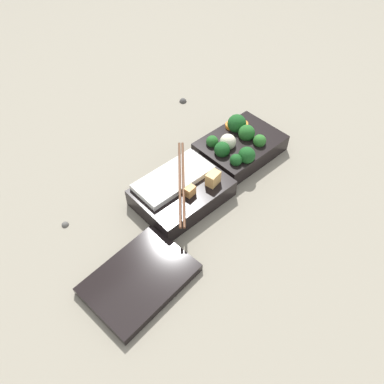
% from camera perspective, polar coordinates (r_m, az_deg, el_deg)
% --- Properties ---
extents(ground_plane, '(3.00, 3.00, 0.00)m').
position_cam_1_polar(ground_plane, '(0.83, 2.34, 3.18)').
color(ground_plane, gray).
extents(bento_tray_vegetable, '(0.18, 0.13, 0.07)m').
position_cam_1_polar(bento_tray_vegetable, '(0.86, 7.23, 7.16)').
color(bento_tray_vegetable, black).
rests_on(bento_tray_vegetable, ground_plane).
extents(bento_tray_rice, '(0.18, 0.18, 0.07)m').
position_cam_1_polar(bento_tray_rice, '(0.76, -1.67, 0.22)').
color(bento_tray_rice, black).
rests_on(bento_tray_rice, ground_plane).
extents(bento_lid, '(0.19, 0.15, 0.02)m').
position_cam_1_polar(bento_lid, '(0.66, -7.98, -13.00)').
color(bento_lid, black).
rests_on(bento_lid, ground_plane).
extents(pebble_0, '(0.02, 0.02, 0.02)m').
position_cam_1_polar(pebble_0, '(1.03, -1.39, 13.81)').
color(pebble_0, '#474442').
rests_on(pebble_0, ground_plane).
extents(pebble_1, '(0.01, 0.01, 0.01)m').
position_cam_1_polar(pebble_1, '(0.77, -18.80, -4.63)').
color(pebble_1, '#595651').
rests_on(pebble_1, ground_plane).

